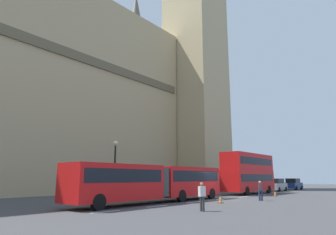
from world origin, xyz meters
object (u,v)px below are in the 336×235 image
Objects in this scene: sedan_lead at (276,185)px; traffic_cone_middle at (275,194)px; sedan_trailing at (294,184)px; double_decker_bus at (249,172)px; pedestrian_by_kerb at (260,190)px; street_lamp at (115,165)px; pedestrian_near_cones at (202,196)px; traffic_cone_west at (220,199)px; articulated_bus at (156,180)px.

traffic_cone_middle is at bearing -160.75° from sedan_lead.
sedan_lead is 8.00m from sedan_trailing.
pedestrian_by_kerb is at bearing -150.79° from double_decker_bus.
pedestrian_near_cones is (-2.43, -10.80, -2.14)m from street_lamp.
pedestrian_near_cones is (-5.96, -2.18, 0.63)m from traffic_cone_west.
articulated_bus is at bearing 164.02° from traffic_cone_middle.
sedan_lead reaches higher than traffic_cone_middle.
street_lamp is at bearing 95.60° from articulated_bus.
street_lamp reaches higher than sedan_lead.
sedan_trailing is 7.59× the size of traffic_cone_west.
pedestrian_by_kerb is at bearing -169.13° from traffic_cone_middle.
sedan_lead is at bearing 10.02° from traffic_cone_west.
articulated_bus is 15.36m from traffic_cone_middle.
sedan_lead is at bearing 16.25° from pedestrian_by_kerb.
pedestrian_by_kerb is at bearing -168.28° from sedan_trailing.
traffic_cone_middle is 17.70m from pedestrian_near_cones.
sedan_lead is 20.44m from pedestrian_by_kerb.
pedestrian_by_kerb is at bearing -163.75° from sedan_lead.
sedan_trailing reaches higher than pedestrian_near_cones.
sedan_lead is at bearing -9.03° from street_lamp.
traffic_cone_middle is (14.70, -4.21, -1.46)m from articulated_bus.
pedestrian_near_cones is 10.38m from pedestrian_by_kerb.
sedan_trailing is at bearing 7.58° from traffic_cone_west.
double_decker_bus is 21.40m from pedestrian_near_cones.
sedan_trailing reaches higher than pedestrian_by_kerb.
pedestrian_by_kerb is (-27.62, -5.73, -0.00)m from sedan_trailing.
sedan_lead and sedan_trailing have the same top height.
street_lamp reaches higher than traffic_cone_west.
pedestrian_by_kerb is (4.40, -1.47, 0.63)m from traffic_cone_west.
articulated_bus is 1.56× the size of double_decker_bus.
traffic_cone_west is at bearing 179.56° from traffic_cone_middle.
traffic_cone_west is at bearing -169.98° from sedan_lead.
sedan_trailing is at bearing 11.72° from pedestrian_by_kerb.
pedestrian_near_cones reaches higher than traffic_cone_west.
sedan_lead reaches higher than pedestrian_near_cones.
street_lamp is (-0.44, 4.51, 1.31)m from articulated_bus.
street_lamp is at bearing 173.00° from sedan_trailing.
double_decker_bus is 5.61m from traffic_cone_middle.
street_lamp is (-17.94, 4.50, 0.35)m from double_decker_bus.
pedestrian_near_cones reaches higher than traffic_cone_middle.
sedan_lead is 13.17m from traffic_cone_middle.
street_lamp is (-3.53, 8.63, 2.77)m from traffic_cone_west.
traffic_cone_west is 11.61m from traffic_cone_middle.
articulated_bus is 9.47× the size of pedestrian_by_kerb.
pedestrian_near_cones is at bearing -162.82° from double_decker_bus.
traffic_cone_middle is at bearing -123.62° from double_decker_bus.
double_decker_bus is 17.69× the size of traffic_cone_middle.
double_decker_bus is at bearing 0.01° from articulated_bus.
sedan_trailing is (8.00, 0.01, 0.00)m from sedan_lead.
street_lamp is (-15.14, 8.72, 2.77)m from traffic_cone_middle.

